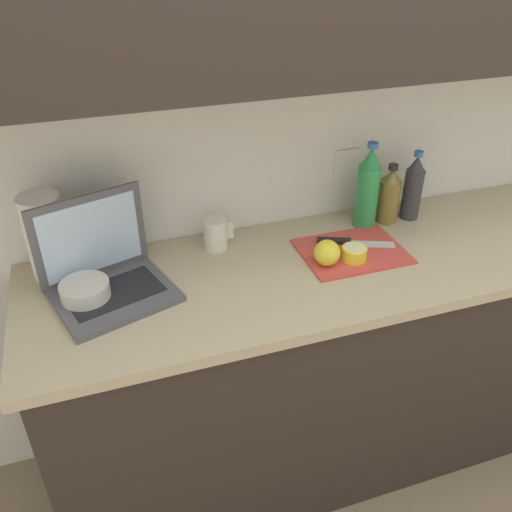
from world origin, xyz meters
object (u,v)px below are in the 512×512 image
knife (342,241)px  paper_towel_roll (47,237)px  lemon_half_cut (354,253)px  bottle_oil_tall (389,196)px  measuring_cup (216,234)px  bottle_green_soda (413,188)px  cutting_board (352,251)px  bottle_water_clear (368,189)px  bowl_white (86,293)px  lemon_whole_beside (327,253)px  laptop (105,272)px

knife → paper_towel_roll: 0.91m
lemon_half_cut → bottle_oil_tall: 0.31m
measuring_cup → paper_towel_roll: (-0.50, 0.01, 0.08)m
measuring_cup → bottle_green_soda: bearing=-1.3°
cutting_board → bottle_water_clear: bearing=51.2°
cutting_board → bowl_white: 0.83m
bowl_white → cutting_board: bearing=0.4°
bottle_water_clear → lemon_whole_beside: bearing=-139.7°
knife → bottle_green_soda: bearing=40.6°
paper_towel_roll → bottle_water_clear: bearing=-1.3°
bottle_green_soda → measuring_cup: size_ratio=2.39×
lemon_half_cut → paper_towel_roll: paper_towel_roll is taller
bottle_oil_tall → lemon_whole_beside: bearing=-148.3°
laptop → cutting_board: bearing=-20.3°
cutting_board → lemon_half_cut: size_ratio=4.13×
laptop → paper_towel_roll: laptop is taller
cutting_board → paper_towel_roll: size_ratio=1.26×
cutting_board → knife: 0.05m
bottle_green_soda → bottle_water_clear: size_ratio=0.83×
lemon_half_cut → bottle_water_clear: size_ratio=0.26×
bottle_green_soda → bowl_white: 1.14m
knife → bottle_oil_tall: size_ratio=1.15×
knife → measuring_cup: measuring_cup is taller
lemon_half_cut → bottle_water_clear: bearing=54.5°
cutting_board → knife: bearing=103.3°
cutting_board → paper_towel_roll: paper_towel_roll is taller
cutting_board → laptop: bearing=177.1°
lemon_half_cut → lemon_whole_beside: size_ratio=0.97×
knife → lemon_half_cut: lemon_half_cut is taller
knife → bottle_water_clear: (0.13, 0.11, 0.12)m
lemon_half_cut → measuring_cup: bearing=151.0°
lemon_half_cut → bottle_oil_tall: bottle_oil_tall is taller
bowl_white → paper_towel_roll: (-0.08, 0.18, 0.10)m
lemon_whole_beside → bottle_water_clear: bottle_water_clear is taller
bottle_oil_tall → paper_towel_roll: 1.12m
cutting_board → knife: size_ratio=1.34×
knife → bottle_oil_tall: (0.22, 0.11, 0.08)m
bottle_water_clear → paper_towel_roll: 1.03m
knife → lemon_whole_beside: size_ratio=3.01×
knife → paper_towel_roll: (-0.90, 0.13, 0.11)m
lemon_half_cut → bottle_green_soda: size_ratio=0.32×
bottle_oil_tall → measuring_cup: (-0.62, 0.02, -0.04)m
bottle_green_soda → lemon_whole_beside: bearing=-154.3°
lemon_whole_beside → bowl_white: bearing=176.7°
lemon_half_cut → bottle_green_soda: (0.32, 0.20, 0.09)m
laptop → bottle_green_soda: bearing=-11.3°
lemon_half_cut → lemon_whole_beside: lemon_whole_beside is taller
lemon_half_cut → bottle_green_soda: 0.39m
laptop → bottle_water_clear: (0.89, 0.11, 0.07)m
laptop → cutting_board: (0.77, -0.04, -0.06)m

